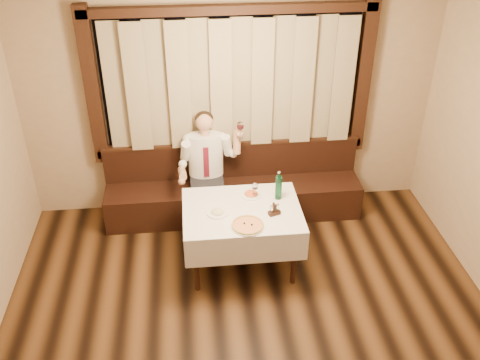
{
  "coord_description": "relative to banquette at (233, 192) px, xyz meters",
  "views": [
    {
      "loc": [
        -0.51,
        -2.96,
        4.05
      ],
      "look_at": [
        0.0,
        1.9,
        1.0
      ],
      "focal_mm": 40.0,
      "sensor_mm": 36.0,
      "label": 1
    }
  ],
  "objects": [
    {
      "name": "pizza",
      "position": [
        0.02,
        -1.34,
        0.46
      ],
      "size": [
        0.35,
        0.35,
        0.04
      ],
      "rotation": [
        0.0,
        0.0,
        -0.16
      ],
      "color": "white",
      "rests_on": "dining_table"
    },
    {
      "name": "seated_man",
      "position": [
        -0.33,
        -0.09,
        0.52
      ],
      "size": [
        0.79,
        0.59,
        1.43
      ],
      "color": "black",
      "rests_on": "ground"
    },
    {
      "name": "pasta_cream",
      "position": [
        -0.27,
        -1.07,
        0.48
      ],
      "size": [
        0.23,
        0.23,
        0.08
      ],
      "rotation": [
        0.0,
        0.0,
        -0.06
      ],
      "color": "white",
      "rests_on": "dining_table"
    },
    {
      "name": "green_bottle",
      "position": [
        0.42,
        -0.86,
        0.59
      ],
      "size": [
        0.07,
        0.07,
        0.34
      ],
      "rotation": [
        0.0,
        0.0,
        -0.21
      ],
      "color": "#11522F",
      "rests_on": "dining_table"
    },
    {
      "name": "room",
      "position": [
        -0.0,
        -1.75,
        1.19
      ],
      "size": [
        5.01,
        6.01,
        2.81
      ],
      "color": "black",
      "rests_on": "ground"
    },
    {
      "name": "banquette",
      "position": [
        0.0,
        0.0,
        0.0
      ],
      "size": [
        3.2,
        0.61,
        0.94
      ],
      "color": "black",
      "rests_on": "ground"
    },
    {
      "name": "pasta_red",
      "position": [
        0.13,
        -0.76,
        0.48
      ],
      "size": [
        0.24,
        0.24,
        0.08
      ],
      "rotation": [
        0.0,
        0.0,
        -0.06
      ],
      "color": "white",
      "rests_on": "dining_table"
    },
    {
      "name": "dining_table",
      "position": [
        0.0,
        -1.02,
        0.34
      ],
      "size": [
        1.27,
        0.97,
        0.76
      ],
      "color": "black",
      "rests_on": "ground"
    },
    {
      "name": "cruet_caddy",
      "position": [
        0.33,
        -1.15,
        0.49
      ],
      "size": [
        0.14,
        0.1,
        0.14
      ],
      "rotation": [
        0.0,
        0.0,
        0.33
      ],
      "color": "black",
      "rests_on": "dining_table"
    },
    {
      "name": "table_wine_glass",
      "position": [
        0.17,
        -0.83,
        0.59
      ],
      "size": [
        0.07,
        0.07,
        0.19
      ],
      "rotation": [
        0.0,
        0.0,
        0.23
      ],
      "color": "white",
      "rests_on": "dining_table"
    }
  ]
}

